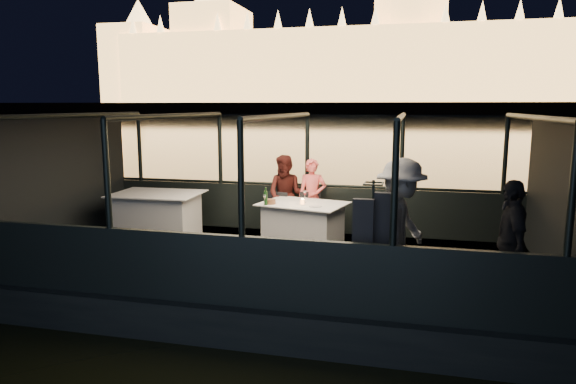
% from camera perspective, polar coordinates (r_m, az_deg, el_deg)
% --- Properties ---
extents(river_water, '(500.00, 500.00, 0.00)m').
position_cam_1_polar(river_water, '(87.83, 12.34, 7.39)').
color(river_water, black).
rests_on(river_water, ground).
extents(boat_hull, '(8.60, 4.40, 1.00)m').
position_cam_1_polar(boat_hull, '(8.53, -0.64, -10.76)').
color(boat_hull, black).
rests_on(boat_hull, river_water).
extents(boat_deck, '(8.00, 4.00, 0.04)m').
position_cam_1_polar(boat_deck, '(8.37, -0.65, -7.68)').
color(boat_deck, black).
rests_on(boat_deck, boat_hull).
extents(gunwale_port, '(8.00, 0.08, 0.90)m').
position_cam_1_polar(gunwale_port, '(10.15, 2.11, -1.88)').
color(gunwale_port, black).
rests_on(gunwale_port, boat_deck).
extents(gunwale_starboard, '(8.00, 0.08, 0.90)m').
position_cam_1_polar(gunwale_starboard, '(6.40, -5.09, -8.79)').
color(gunwale_starboard, black).
rests_on(gunwale_starboard, boat_deck).
extents(cabin_glass_port, '(8.00, 0.02, 1.40)m').
position_cam_1_polar(cabin_glass_port, '(9.99, 2.15, 4.60)').
color(cabin_glass_port, '#99B2B2').
rests_on(cabin_glass_port, gunwale_port).
extents(cabin_glass_starboard, '(8.00, 0.02, 1.40)m').
position_cam_1_polar(cabin_glass_starboard, '(6.14, -5.25, 1.45)').
color(cabin_glass_starboard, '#99B2B2').
rests_on(cabin_glass_starboard, gunwale_starboard).
extents(cabin_roof_glass, '(8.00, 4.00, 0.02)m').
position_cam_1_polar(cabin_roof_glass, '(8.00, -0.68, 8.40)').
color(cabin_roof_glass, '#99B2B2').
rests_on(cabin_roof_glass, boat_deck).
extents(end_wall_fore, '(0.02, 4.00, 2.30)m').
position_cam_1_polar(end_wall_fore, '(9.87, -23.81, 1.10)').
color(end_wall_fore, black).
rests_on(end_wall_fore, boat_deck).
extents(end_wall_aft, '(0.02, 4.00, 2.30)m').
position_cam_1_polar(end_wall_aft, '(8.12, 27.85, -0.85)').
color(end_wall_aft, black).
rests_on(end_wall_aft, boat_deck).
extents(canopy_ribs, '(8.00, 4.00, 2.30)m').
position_cam_1_polar(canopy_ribs, '(8.11, -0.66, 0.24)').
color(canopy_ribs, black).
rests_on(canopy_ribs, boat_deck).
extents(embankment, '(400.00, 140.00, 6.00)m').
position_cam_1_polar(embankment, '(217.77, 13.16, 8.78)').
color(embankment, '#423D33').
rests_on(embankment, ground).
extents(parliament_building, '(220.00, 32.00, 60.00)m').
position_cam_1_polar(parliament_building, '(184.61, 13.40, 17.40)').
color(parliament_building, '#F2D18C').
rests_on(parliament_building, embankment).
extents(dining_table_central, '(1.65, 1.35, 0.77)m').
position_cam_1_polar(dining_table_central, '(9.13, 1.69, -3.59)').
color(dining_table_central, silver).
rests_on(dining_table_central, boat_deck).
extents(dining_table_aft, '(1.65, 1.22, 0.86)m').
position_cam_1_polar(dining_table_aft, '(9.99, -14.24, -2.74)').
color(dining_table_aft, silver).
rests_on(dining_table_aft, boat_deck).
extents(chair_port_left, '(0.45, 0.45, 0.83)m').
position_cam_1_polar(chair_port_left, '(9.69, -1.37, -2.43)').
color(chair_port_left, black).
rests_on(chair_port_left, boat_deck).
extents(chair_port_right, '(0.51, 0.51, 0.85)m').
position_cam_1_polar(chair_port_right, '(9.59, 2.27, -2.56)').
color(chair_port_right, black).
rests_on(chair_port_right, boat_deck).
extents(coat_stand, '(0.46, 0.38, 1.59)m').
position_cam_1_polar(coat_stand, '(6.30, 9.32, -4.92)').
color(coat_stand, black).
rests_on(coat_stand, boat_deck).
extents(person_woman_coral, '(0.57, 0.41, 1.48)m').
position_cam_1_polar(person_woman_coral, '(9.75, 2.70, -0.57)').
color(person_woman_coral, '#F45E58').
rests_on(person_woman_coral, boat_deck).
extents(person_man_maroon, '(0.80, 0.66, 1.54)m').
position_cam_1_polar(person_man_maroon, '(9.86, -0.23, -0.45)').
color(person_man_maroon, '#411612').
rests_on(person_man_maroon, boat_deck).
extents(passenger_stripe, '(1.07, 1.34, 1.82)m').
position_cam_1_polar(passenger_stripe, '(6.79, 12.36, -4.40)').
color(passenger_stripe, white).
rests_on(passenger_stripe, boat_deck).
extents(passenger_dark, '(0.43, 0.95, 1.58)m').
position_cam_1_polar(passenger_dark, '(6.96, 23.52, -4.65)').
color(passenger_dark, black).
rests_on(passenger_dark, boat_deck).
extents(wine_bottle, '(0.09, 0.09, 0.31)m').
position_cam_1_polar(wine_bottle, '(8.88, -2.49, -0.49)').
color(wine_bottle, '#143513').
rests_on(wine_bottle, dining_table_central).
extents(bread_basket, '(0.26, 0.26, 0.08)m').
position_cam_1_polar(bread_basket, '(8.99, -2.02, -1.08)').
color(bread_basket, brown).
rests_on(bread_basket, dining_table_central).
extents(amber_candle, '(0.08, 0.08, 0.09)m').
position_cam_1_polar(amber_candle, '(8.96, 1.60, -1.10)').
color(amber_candle, '#FF923F').
rests_on(amber_candle, dining_table_central).
extents(plate_near, '(0.26, 0.26, 0.01)m').
position_cam_1_polar(plate_near, '(8.75, 3.04, -1.59)').
color(plate_near, silver).
rests_on(plate_near, dining_table_central).
extents(plate_far, '(0.25, 0.25, 0.01)m').
position_cam_1_polar(plate_far, '(9.09, -1.88, -1.15)').
color(plate_far, white).
rests_on(plate_far, dining_table_central).
extents(wine_glass_white, '(0.08, 0.08, 0.18)m').
position_cam_1_polar(wine_glass_white, '(8.82, -2.62, -0.92)').
color(wine_glass_white, silver).
rests_on(wine_glass_white, dining_table_central).
extents(wine_glass_red, '(0.08, 0.08, 0.20)m').
position_cam_1_polar(wine_glass_red, '(9.11, 1.89, -0.57)').
color(wine_glass_red, silver).
rests_on(wine_glass_red, dining_table_central).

